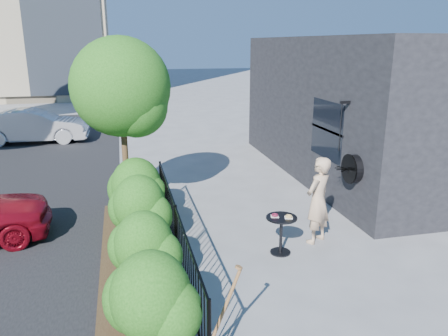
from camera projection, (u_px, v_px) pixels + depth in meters
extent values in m
plane|color=gray|center=(256.00, 253.00, 8.27)|extent=(120.00, 120.00, 0.00)
cube|color=black|center=(388.00, 106.00, 13.14)|extent=(6.00, 9.00, 4.00)
cube|color=black|center=(327.00, 130.00, 10.57)|extent=(0.04, 1.60, 1.40)
cube|color=black|center=(327.00, 130.00, 10.57)|extent=(0.05, 1.70, 0.06)
cylinder|color=black|center=(353.00, 169.00, 9.30)|extent=(0.18, 0.60, 0.60)
cylinder|color=black|center=(349.00, 169.00, 9.28)|extent=(0.03, 0.64, 0.64)
cube|color=black|center=(346.00, 102.00, 9.39)|extent=(0.25, 0.06, 0.06)
cylinder|color=black|center=(340.00, 128.00, 9.53)|extent=(0.02, 0.02, 1.05)
cylinder|color=black|center=(176.00, 234.00, 7.79)|extent=(0.05, 0.05, 1.10)
cylinder|color=black|center=(161.00, 183.00, 10.60)|extent=(0.05, 0.05, 1.10)
cube|color=black|center=(175.00, 207.00, 7.65)|extent=(0.03, 6.00, 0.03)
cube|color=black|center=(177.00, 256.00, 7.92)|extent=(0.03, 6.00, 0.03)
cylinder|color=black|center=(208.00, 336.00, 5.08)|extent=(0.02, 0.02, 1.04)
cylinder|color=black|center=(205.00, 325.00, 5.27)|extent=(0.02, 0.02, 1.04)
cylinder|color=black|center=(202.00, 316.00, 5.45)|extent=(0.02, 0.02, 1.04)
cylinder|color=black|center=(199.00, 307.00, 5.64)|extent=(0.02, 0.02, 1.04)
cylinder|color=black|center=(196.00, 298.00, 5.83)|extent=(0.02, 0.02, 1.04)
cylinder|color=black|center=(194.00, 290.00, 6.02)|extent=(0.02, 0.02, 1.04)
cylinder|color=black|center=(191.00, 283.00, 6.20)|extent=(0.02, 0.02, 1.04)
cylinder|color=black|center=(189.00, 276.00, 6.39)|extent=(0.02, 0.02, 1.04)
cylinder|color=black|center=(187.00, 269.00, 6.58)|extent=(0.02, 0.02, 1.04)
cylinder|color=black|center=(185.00, 263.00, 6.76)|extent=(0.02, 0.02, 1.04)
cylinder|color=black|center=(183.00, 257.00, 6.95)|extent=(0.02, 0.02, 1.04)
cylinder|color=black|center=(182.00, 251.00, 7.14)|extent=(0.02, 0.02, 1.04)
cylinder|color=black|center=(180.00, 246.00, 7.33)|extent=(0.02, 0.02, 1.04)
cylinder|color=black|center=(179.00, 241.00, 7.51)|extent=(0.02, 0.02, 1.04)
cylinder|color=black|center=(177.00, 236.00, 7.70)|extent=(0.02, 0.02, 1.04)
cylinder|color=black|center=(176.00, 231.00, 7.89)|extent=(0.02, 0.02, 1.04)
cylinder|color=black|center=(174.00, 227.00, 8.07)|extent=(0.02, 0.02, 1.04)
cylinder|color=black|center=(173.00, 223.00, 8.26)|extent=(0.02, 0.02, 1.04)
cylinder|color=black|center=(172.00, 219.00, 8.45)|extent=(0.02, 0.02, 1.04)
cylinder|color=black|center=(171.00, 215.00, 8.64)|extent=(0.02, 0.02, 1.04)
cylinder|color=black|center=(169.00, 211.00, 8.82)|extent=(0.02, 0.02, 1.04)
cylinder|color=black|center=(168.00, 208.00, 9.01)|extent=(0.02, 0.02, 1.04)
cylinder|color=black|center=(167.00, 205.00, 9.20)|extent=(0.02, 0.02, 1.04)
cylinder|color=black|center=(166.00, 201.00, 9.38)|extent=(0.02, 0.02, 1.04)
cylinder|color=black|center=(165.00, 198.00, 9.57)|extent=(0.02, 0.02, 1.04)
cylinder|color=black|center=(165.00, 195.00, 9.76)|extent=(0.02, 0.02, 1.04)
cylinder|color=black|center=(164.00, 192.00, 9.94)|extent=(0.02, 0.02, 1.04)
cylinder|color=black|center=(163.00, 190.00, 10.13)|extent=(0.02, 0.02, 1.04)
cylinder|color=black|center=(162.00, 187.00, 10.32)|extent=(0.02, 0.02, 1.04)
cylinder|color=black|center=(161.00, 184.00, 10.51)|extent=(0.02, 0.02, 1.04)
cube|color=#382616|center=(138.00, 264.00, 7.78)|extent=(1.30, 6.00, 0.08)
ellipsoid|color=#1C5413|center=(151.00, 298.00, 5.56)|extent=(1.10, 1.10, 1.24)
ellipsoid|color=#1C5413|center=(144.00, 244.00, 7.06)|extent=(1.10, 1.10, 1.24)
ellipsoid|color=#1C5413|center=(139.00, 211.00, 8.46)|extent=(1.10, 1.10, 1.24)
ellipsoid|color=#1C5413|center=(137.00, 188.00, 9.77)|extent=(1.10, 1.10, 1.24)
cylinder|color=#3F2B19|center=(126.00, 161.00, 10.06)|extent=(0.14, 0.14, 2.40)
sphere|color=#1C5413|center=(121.00, 90.00, 9.60)|extent=(2.20, 2.20, 2.20)
sphere|color=#1C5413|center=(136.00, 105.00, 9.57)|extent=(1.43, 1.43, 1.43)
cylinder|color=black|center=(282.00, 218.00, 8.07)|extent=(0.58, 0.58, 0.03)
cylinder|color=black|center=(281.00, 235.00, 8.17)|extent=(0.06, 0.06, 0.70)
cylinder|color=black|center=(280.00, 252.00, 8.27)|extent=(0.39, 0.39, 0.03)
cube|color=white|center=(275.00, 216.00, 8.09)|extent=(0.18, 0.18, 0.01)
cube|color=white|center=(289.00, 218.00, 8.03)|extent=(0.18, 0.18, 0.01)
torus|color=#4B0C2A|center=(275.00, 215.00, 8.09)|extent=(0.13, 0.13, 0.04)
torus|color=tan|center=(289.00, 216.00, 8.03)|extent=(0.13, 0.13, 0.04)
imported|color=tan|center=(318.00, 200.00, 8.52)|extent=(0.76, 0.70, 1.74)
cylinder|color=brown|center=(225.00, 308.00, 5.40)|extent=(0.44, 0.04, 1.08)
cylinder|color=brown|center=(239.00, 267.00, 5.29)|extent=(0.09, 0.09, 0.06)
imported|color=#B6B6BB|center=(34.00, 126.00, 17.22)|extent=(4.11, 1.55, 1.34)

